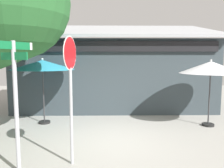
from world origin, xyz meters
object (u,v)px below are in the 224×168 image
at_px(patio_umbrella_teal_left, 43,65).
at_px(stop_sign, 70,76).
at_px(patio_umbrella_ivory_center, 211,68).
at_px(street_sign_post, 16,93).

bearing_deg(patio_umbrella_teal_left, stop_sign, -65.03).
xyz_separation_m(patio_umbrella_teal_left, patio_umbrella_ivory_center, (6.19, -0.44, -0.08)).
bearing_deg(patio_umbrella_ivory_center, patio_umbrella_teal_left, 175.90).
relative_size(street_sign_post, patio_umbrella_teal_left, 1.14).
distance_m(stop_sign, patio_umbrella_teal_left, 3.81).
bearing_deg(street_sign_post, patio_umbrella_ivory_center, 30.72).
distance_m(street_sign_post, stop_sign, 1.22).
bearing_deg(patio_umbrella_ivory_center, street_sign_post, -149.28).
distance_m(patio_umbrella_teal_left, patio_umbrella_ivory_center, 6.21).
bearing_deg(street_sign_post, stop_sign, 18.59).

